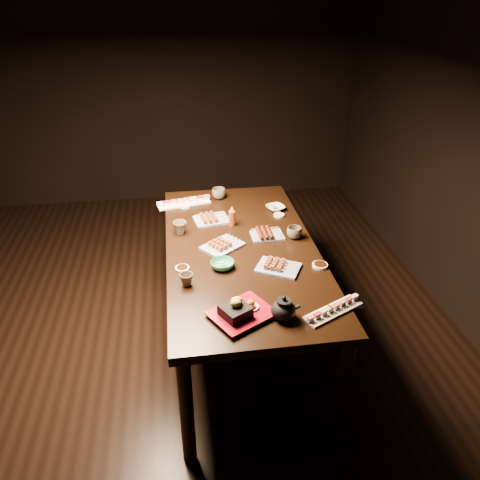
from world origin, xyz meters
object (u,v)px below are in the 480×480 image
(edamame_bowl_green, at_px, (222,265))
(edamame_bowl_cream, at_px, (275,208))
(tempura_tray, at_px, (242,307))
(teacup_near_left, at_px, (186,279))
(teacup_far_left, at_px, (180,228))
(yakitori_plate_center, at_px, (222,243))
(dining_table, at_px, (241,297))
(yakitori_plate_right, at_px, (278,264))
(sushi_platter_far, at_px, (184,201))
(teacup_far_right, at_px, (219,194))
(yakitori_plate_left, at_px, (212,217))
(condiment_bottle, at_px, (232,216))
(teacup_mid_right, at_px, (294,233))
(teapot, at_px, (283,307))
(sushi_platter_near, at_px, (333,309))

(edamame_bowl_green, relative_size, edamame_bowl_cream, 1.07)
(tempura_tray, bearing_deg, teacup_near_left, 100.14)
(teacup_near_left, xyz_separation_m, teacup_far_left, (-0.01, 0.58, 0.01))
(yakitori_plate_center, bearing_deg, dining_table, -44.16)
(yakitori_plate_center, distance_m, teacup_far_left, 0.33)
(dining_table, xyz_separation_m, yakitori_plate_right, (0.17, -0.27, 0.40))
(edamame_bowl_green, bearing_deg, sushi_platter_far, 101.50)
(yakitori_plate_center, bearing_deg, teacup_far_right, 48.17)
(dining_table, xyz_separation_m, teacup_far_left, (-0.36, 0.23, 0.42))
(dining_table, xyz_separation_m, sushi_platter_far, (-0.32, 0.67, 0.40))
(yakitori_plate_left, xyz_separation_m, teacup_far_left, (-0.21, -0.15, 0.01))
(dining_table, distance_m, yakitori_plate_left, 0.57)
(edamame_bowl_cream, bearing_deg, condiment_bottle, -150.40)
(yakitori_plate_right, relative_size, edamame_bowl_cream, 1.87)
(yakitori_plate_left, distance_m, teacup_far_right, 0.37)
(condiment_bottle, bearing_deg, teacup_near_left, -116.85)
(sushi_platter_far, xyz_separation_m, yakitori_plate_right, (0.49, -0.94, 0.01))
(edamame_bowl_green, bearing_deg, teacup_near_left, -146.09)
(yakitori_plate_left, relative_size, teacup_near_left, 3.12)
(yakitori_plate_center, distance_m, teacup_mid_right, 0.46)
(edamame_bowl_cream, bearing_deg, yakitori_plate_center, -132.42)
(dining_table, bearing_deg, teacup_far_right, 88.47)
(edamame_bowl_green, bearing_deg, condiment_bottle, 76.48)
(teacup_mid_right, height_order, teapot, teapot)
(edamame_bowl_green, height_order, tempura_tray, tempura_tray)
(yakitori_plate_right, bearing_deg, edamame_bowl_cream, 107.52)
(dining_table, height_order, teacup_near_left, teacup_near_left)
(tempura_tray, bearing_deg, teacup_far_left, 77.26)
(condiment_bottle, bearing_deg, yakitori_plate_left, 147.75)
(dining_table, relative_size, teacup_far_right, 18.11)
(yakitori_plate_center, relative_size, teacup_far_right, 2.36)
(teacup_near_left, bearing_deg, tempura_tray, -50.46)
(sushi_platter_far, height_order, tempura_tray, tempura_tray)
(teacup_near_left, distance_m, condiment_bottle, 0.73)
(yakitori_plate_left, height_order, edamame_bowl_green, yakitori_plate_left)
(sushi_platter_far, distance_m, tempura_tray, 1.34)
(yakitori_plate_right, bearing_deg, teacup_far_left, 165.04)
(sushi_platter_near, relative_size, yakitori_plate_center, 1.38)
(edamame_bowl_green, xyz_separation_m, teacup_mid_right, (0.48, 0.28, 0.02))
(teacup_far_left, bearing_deg, sushi_platter_near, -52.25)
(edamame_bowl_cream, distance_m, teacup_mid_right, 0.42)
(edamame_bowl_cream, relative_size, teacup_mid_right, 1.34)
(condiment_bottle, bearing_deg, dining_table, -86.68)
(edamame_bowl_green, xyz_separation_m, teacup_far_left, (-0.22, 0.44, 0.02))
(sushi_platter_near, height_order, teapot, teapot)
(edamame_bowl_cream, height_order, teacup_far_left, teacup_far_left)
(edamame_bowl_cream, bearing_deg, sushi_platter_far, 163.61)
(yakitori_plate_left, relative_size, edamame_bowl_cream, 1.82)
(teacup_far_left, distance_m, teapot, 1.03)
(sushi_platter_near, bearing_deg, yakitori_plate_center, 96.71)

